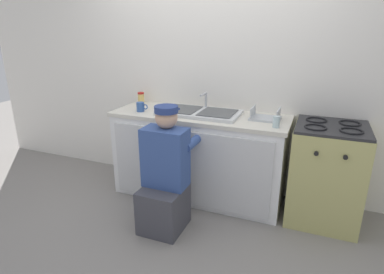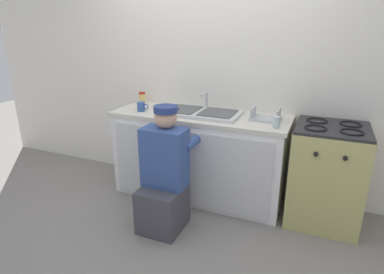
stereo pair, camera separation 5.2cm
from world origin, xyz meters
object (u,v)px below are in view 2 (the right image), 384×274
(condiment_jar, at_px, (142,98))
(coffee_mug, at_px, (141,107))
(sink_double_basin, at_px, (200,112))
(dish_rack_tray, at_px, (265,117))
(water_glass, at_px, (276,122))
(stove_range, at_px, (326,175))
(plumber_person, at_px, (164,179))

(condiment_jar, bearing_deg, coffee_mug, -60.22)
(coffee_mug, bearing_deg, sink_double_basin, 11.97)
(coffee_mug, bearing_deg, dish_rack_tray, 7.85)
(water_glass, bearing_deg, sink_double_basin, 167.13)
(condiment_jar, distance_m, dish_rack_tray, 1.43)
(condiment_jar, bearing_deg, water_glass, -13.15)
(stove_range, bearing_deg, water_glass, -159.10)
(sink_double_basin, xyz_separation_m, water_glass, (0.77, -0.18, 0.03))
(coffee_mug, relative_size, condiment_jar, 0.98)
(plumber_person, relative_size, dish_rack_tray, 3.94)
(stove_range, height_order, dish_rack_tray, dish_rack_tray)
(sink_double_basin, bearing_deg, plumber_person, -96.13)
(plumber_person, distance_m, coffee_mug, 0.89)
(dish_rack_tray, bearing_deg, coffee_mug, -172.15)
(stove_range, bearing_deg, sink_double_basin, 179.90)
(plumber_person, bearing_deg, sink_double_basin, 83.87)
(plumber_person, xyz_separation_m, water_glass, (0.84, 0.48, 0.49))
(sink_double_basin, relative_size, dish_rack_tray, 2.86)
(sink_double_basin, height_order, stove_range, sink_double_basin)
(plumber_person, bearing_deg, water_glass, 29.73)
(sink_double_basin, distance_m, stove_range, 1.31)
(stove_range, bearing_deg, coffee_mug, -176.10)
(sink_double_basin, bearing_deg, dish_rack_tray, 3.93)
(water_glass, bearing_deg, plumber_person, -150.27)
(dish_rack_tray, bearing_deg, plumber_person, -135.43)
(sink_double_basin, height_order, dish_rack_tray, sink_double_basin)
(stove_range, bearing_deg, condiment_jar, 174.66)
(sink_double_basin, relative_size, coffee_mug, 6.35)
(stove_range, relative_size, condiment_jar, 7.25)
(plumber_person, height_order, coffee_mug, plumber_person)
(coffee_mug, bearing_deg, water_glass, -2.08)
(plumber_person, bearing_deg, coffee_mug, 134.76)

